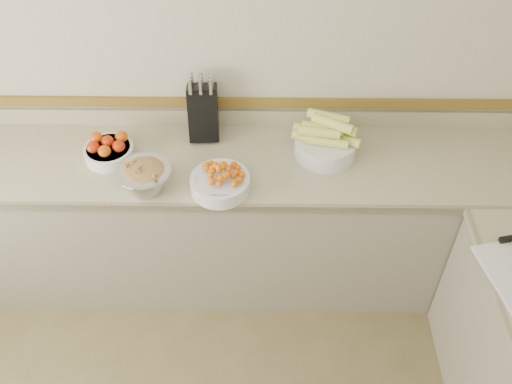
{
  "coord_description": "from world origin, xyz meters",
  "views": [
    {
      "loc": [
        0.37,
        -0.55,
        2.86
      ],
      "look_at": [
        0.35,
        1.35,
        1.0
      ],
      "focal_mm": 40.0,
      "sensor_mm": 36.0,
      "label": 1
    }
  ],
  "objects_px": {
    "tomato_bowl": "(109,150)",
    "cherry_tomato_bowl": "(220,181)",
    "knife_block": "(203,112)",
    "corn_bowl": "(326,141)",
    "rhubarb_bowl": "(145,177)"
  },
  "relations": [
    {
      "from": "corn_bowl",
      "to": "knife_block",
      "type": "bearing_deg",
      "value": 166.72
    },
    {
      "from": "cherry_tomato_bowl",
      "to": "corn_bowl",
      "type": "relative_size",
      "value": 0.82
    },
    {
      "from": "tomato_bowl",
      "to": "cherry_tomato_bowl",
      "type": "bearing_deg",
      "value": -21.45
    },
    {
      "from": "tomato_bowl",
      "to": "corn_bowl",
      "type": "relative_size",
      "value": 0.72
    },
    {
      "from": "corn_bowl",
      "to": "rhubarb_bowl",
      "type": "bearing_deg",
      "value": -162.81
    },
    {
      "from": "tomato_bowl",
      "to": "cherry_tomato_bowl",
      "type": "height_order",
      "value": "cherry_tomato_bowl"
    },
    {
      "from": "tomato_bowl",
      "to": "knife_block",
      "type": "bearing_deg",
      "value": 22.34
    },
    {
      "from": "cherry_tomato_bowl",
      "to": "rhubarb_bowl",
      "type": "xyz_separation_m",
      "value": [
        -0.36,
        0.0,
        0.02
      ]
    },
    {
      "from": "rhubarb_bowl",
      "to": "tomato_bowl",
      "type": "bearing_deg",
      "value": 134.34
    },
    {
      "from": "corn_bowl",
      "to": "rhubarb_bowl",
      "type": "height_order",
      "value": "corn_bowl"
    },
    {
      "from": "tomato_bowl",
      "to": "cherry_tomato_bowl",
      "type": "xyz_separation_m",
      "value": [
        0.59,
        -0.23,
        0.0
      ]
    },
    {
      "from": "tomato_bowl",
      "to": "cherry_tomato_bowl",
      "type": "distance_m",
      "value": 0.64
    },
    {
      "from": "tomato_bowl",
      "to": "cherry_tomato_bowl",
      "type": "relative_size",
      "value": 0.88
    },
    {
      "from": "knife_block",
      "to": "corn_bowl",
      "type": "distance_m",
      "value": 0.67
    },
    {
      "from": "cherry_tomato_bowl",
      "to": "rhubarb_bowl",
      "type": "relative_size",
      "value": 1.08
    }
  ]
}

